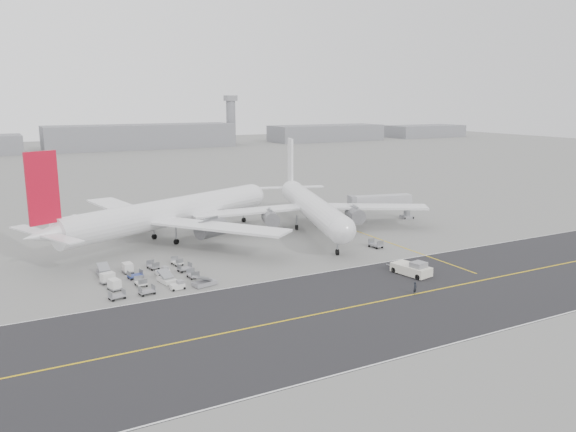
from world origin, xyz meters
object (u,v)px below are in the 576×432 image
airliner_a (165,213)px  pushback_tug (412,269)px  jet_bridge (381,202)px  airliner_b (311,206)px  control_tower (231,119)px  ground_crew_a (415,288)px

airliner_a → pushback_tug: airliner_a is taller
airliner_a → jet_bridge: bearing=-118.1°
airliner_a → jet_bridge: (52.17, -3.66, -1.54)m
jet_bridge → airliner_a: bearing=-171.4°
airliner_b → pushback_tug: (-1.87, -36.98, -4.42)m
control_tower → pushback_tug: 287.09m
control_tower → pushback_tug: bearing=-106.2°
airliner_b → pushback_tug: bearing=-76.0°
control_tower → airliner_a: control_tower is taller
airliner_a → pushback_tug: bearing=-168.1°
airliner_b → ground_crew_a: airliner_b is taller
airliner_b → pushback_tug: airliner_b is taller
airliner_b → ground_crew_a: bearing=-83.0°
control_tower → airliner_a: 258.64m
control_tower → jet_bridge: bearing=-103.7°
control_tower → pushback_tug: (-80.08, -275.28, -15.23)m
pushback_tug → ground_crew_a: 9.65m
jet_bridge → ground_crew_a: size_ratio=8.80×
airliner_a → airliner_b: size_ratio=1.05×
control_tower → ground_crew_a: control_tower is taller
airliner_b → jet_bridge: (20.22, 0.85, -1.07)m
pushback_tug → airliner_b: bearing=76.0°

